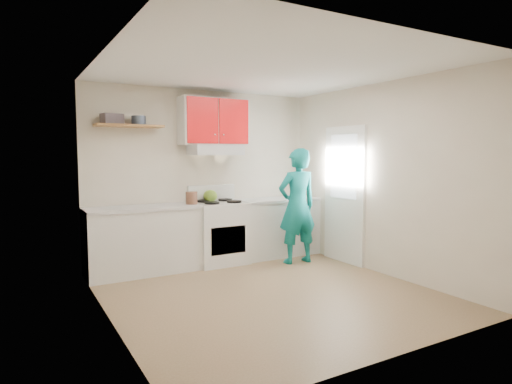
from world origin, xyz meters
TOP-DOWN VIEW (x-y plane):
  - floor at (0.00, 0.00)m, footprint 3.80×3.80m
  - ceiling at (0.00, 0.00)m, footprint 3.60×3.80m
  - back_wall at (0.00, 1.90)m, footprint 3.60×0.04m
  - front_wall at (0.00, -1.90)m, footprint 3.60×0.04m
  - left_wall at (-1.80, 0.00)m, footprint 0.04×3.80m
  - right_wall at (1.80, 0.00)m, footprint 0.04×3.80m
  - door at (1.78, 0.70)m, footprint 0.05×0.85m
  - door_glass at (1.75, 0.70)m, footprint 0.01×0.55m
  - counter_left at (-1.04, 1.60)m, footprint 1.52×0.60m
  - counter_right at (1.14, 1.60)m, footprint 1.32×0.60m
  - stove at (0.10, 1.57)m, footprint 0.76×0.65m
  - range_hood at (0.10, 1.68)m, footprint 0.76×0.44m
  - upper_cabinets at (0.10, 1.73)m, footprint 1.02×0.33m
  - shelf at (-1.15, 1.75)m, footprint 0.90×0.30m
  - books at (-1.38, 1.74)m, footprint 0.30×0.24m
  - tin at (-1.03, 1.71)m, footprint 0.23×0.23m
  - kettle at (0.01, 1.68)m, footprint 0.24×0.24m
  - crock at (-0.35, 1.53)m, footprint 0.18×0.18m
  - cutting_board at (0.94, 1.62)m, footprint 0.31×0.25m
  - silicone_mat at (1.53, 1.55)m, footprint 0.38×0.35m
  - person at (1.13, 1.01)m, footprint 0.65×0.45m

SIDE VIEW (x-z plane):
  - floor at x=0.00m, z-range 0.00..0.00m
  - counter_left at x=-1.04m, z-range 0.00..0.90m
  - counter_right at x=1.14m, z-range 0.00..0.90m
  - stove at x=0.10m, z-range 0.00..0.92m
  - person at x=1.13m, z-range 0.00..1.72m
  - silicone_mat at x=1.53m, z-range 0.90..0.91m
  - cutting_board at x=0.94m, z-range 0.90..0.92m
  - crock at x=-0.35m, z-range 0.90..1.10m
  - kettle at x=0.01m, z-range 0.92..1.10m
  - door at x=1.78m, z-range 0.00..2.05m
  - back_wall at x=0.00m, z-range 0.00..2.60m
  - front_wall at x=0.00m, z-range 0.00..2.60m
  - left_wall at x=-1.80m, z-range 0.00..2.60m
  - right_wall at x=1.80m, z-range 0.00..2.60m
  - door_glass at x=1.75m, z-range 0.98..1.92m
  - range_hood at x=0.10m, z-range 1.62..1.77m
  - shelf at x=-1.15m, z-range 2.00..2.04m
  - tin at x=-1.03m, z-range 2.04..2.16m
  - books at x=-1.38m, z-range 2.04..2.17m
  - upper_cabinets at x=0.10m, z-range 1.77..2.47m
  - ceiling at x=0.00m, z-range 2.58..2.62m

